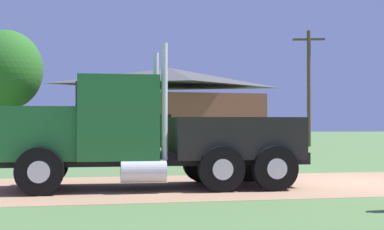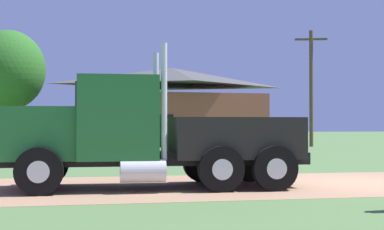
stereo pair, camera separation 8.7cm
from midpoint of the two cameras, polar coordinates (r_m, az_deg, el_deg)
ground_plane at (r=15.78m, az=15.55°, el=-6.41°), size 200.00×200.00×0.00m
dirt_track at (r=15.78m, az=15.55°, el=-6.40°), size 120.00×5.81×0.01m
truck_foreground_white at (r=13.86m, az=-4.67°, el=-2.05°), size 7.34×2.80×3.35m
shed_building at (r=43.63m, az=-2.28°, el=0.74°), size 13.85×9.57×5.79m
utility_pole_far at (r=40.70m, az=11.37°, el=2.93°), size 2.15×0.76×7.99m
tree_mid at (r=44.50m, az=-17.88°, el=4.23°), size 5.30×5.30×8.42m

